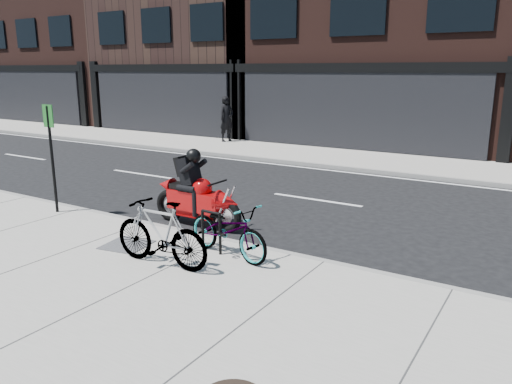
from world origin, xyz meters
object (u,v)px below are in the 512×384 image
Objects in this scene: bicycle_front at (228,230)px; motorcycle at (200,196)px; bicycle_rear at (161,233)px; utility_grate at (127,245)px; sign_post at (51,149)px; pedestrian at (227,119)px; bike_rack at (211,228)px.

motorcycle is (-1.64, 1.34, 0.07)m from bicycle_front.
bicycle_front is 1.13m from bicycle_rear.
motorcycle reaches higher than bicycle_front.
utility_grate is (-1.84, -0.53, -0.45)m from bicycle_front.
bicycle_front is at bearing -39.17° from motorcycle.
motorcycle is 0.94× the size of sign_post.
sign_post is at bearing 165.83° from utility_grate.
motorcycle reaches higher than bicycle_rear.
bicycle_front is at bearing -128.34° from pedestrian.
sign_post reaches higher than pedestrian.
motorcycle is 2.92× the size of utility_grate.
pedestrian is 2.60× the size of utility_grate.
sign_post is (-2.90, 0.73, 1.39)m from utility_grate.
pedestrian is 0.83× the size of sign_post.
pedestrian is (-7.30, 12.19, 0.43)m from bicycle_rear.
sign_post reaches higher than bike_rack.
motorcycle is at bearing 61.93° from bicycle_front.
pedestrian reaches higher than bicycle_rear.
sign_post is (-4.74, 0.20, 0.93)m from bicycle_front.
pedestrian is 13.35m from utility_grate.
pedestrian is 11.55m from sign_post.
bicycle_rear is 2.44m from motorcycle.
pedestrian is at bearing 124.04° from bike_rack.
bicycle_front is 0.75× the size of sign_post.
utility_grate is at bearing -109.66° from bicycle_rear.
bicycle_rear is 0.82× the size of motorcycle.
motorcycle reaches higher than bike_rack.
bicycle_rear is at bearing -17.39° from utility_grate.
motorcycle is 3.42m from sign_post.
bike_rack is 13.63m from pedestrian.
bike_rack is at bearing -2.37° from sign_post.
bicycle_front is at bearing 141.02° from bicycle_rear.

